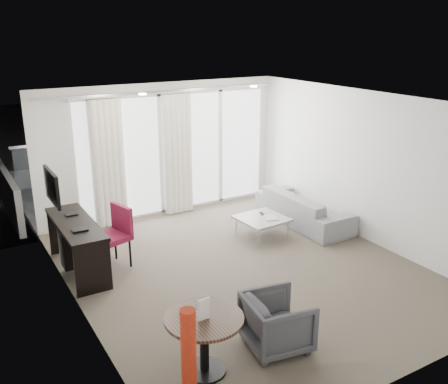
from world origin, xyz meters
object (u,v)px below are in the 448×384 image
desk (78,247)px  red_lamp (189,365)px  rattan_chair_a (185,166)px  desk_chair (111,238)px  tub_armchair (277,322)px  coffee_table (262,227)px  round_table (204,345)px  sofa (304,208)px  rattan_chair_b (210,167)px

desk → red_lamp: (0.10, -3.59, 0.18)m
rattan_chair_a → desk_chair: bearing=-131.3°
tub_armchair → desk_chair: bearing=27.3°
red_lamp → coffee_table: size_ratio=1.47×
round_table → tub_armchair: size_ratio=1.18×
round_table → sofa: round_table is taller
coffee_table → rattan_chair_b: size_ratio=0.98×
tub_armchair → sofa: (2.77, 2.91, -0.02)m
desk_chair → coffee_table: size_ratio=1.22×
tub_armchair → rattan_chair_b: 6.57m
sofa → rattan_chair_b: size_ratio=2.56×
round_table → tub_armchair: (0.94, -0.04, -0.01)m
tub_armchair → rattan_chair_a: (2.06, 6.60, 0.04)m
coffee_table → red_lamp: bearing=-133.4°
desk → rattan_chair_b: bearing=36.9°
desk → sofa: 4.25m
desk → desk_chair: size_ratio=1.76×
desk → tub_armchair: size_ratio=2.38×
sofa → tub_armchair: bearing=136.5°
tub_armchair → rattan_chair_a: 6.91m
tub_armchair → coffee_table: (1.71, 2.79, -0.15)m
red_lamp → rattan_chair_b: 7.61m
desk → coffee_table: size_ratio=2.14×
sofa → rattan_chair_a: (-0.70, 3.68, 0.06)m
tub_armchair → desk: bearing=34.4°
desk → round_table: (0.54, -3.08, -0.06)m
round_table → coffee_table: bearing=46.1°
coffee_table → rattan_chair_a: rattan_chair_a is taller
round_table → rattan_chair_a: rattan_chair_a is taller
sofa → rattan_chair_b: 3.19m
rattan_chair_b → tub_armchair: bearing=-132.5°
desk → tub_armchair: bearing=-64.6°
red_lamp → rattan_chair_b: bearing=59.6°
desk_chair → desk: bearing=149.6°
round_table → rattan_chair_a: size_ratio=1.15×
desk → sofa: desk is taller
red_lamp → tub_armchair: bearing=18.9°
red_lamp → round_table: bearing=49.5°
desk_chair → coffee_table: bearing=-19.8°
coffee_table → sofa: 1.07m
desk_chair → red_lamp: bearing=-112.0°
desk_chair → tub_armchair: 3.16m
tub_armchair → round_table: bearing=96.7°
round_table → tub_armchair: 0.94m
desk → tub_armchair: (1.48, -3.12, -0.07)m
desk → red_lamp: red_lamp is taller
round_table → sofa: (3.71, 2.88, -0.03)m
sofa → desk_chair: bearing=88.8°
red_lamp → sofa: 5.36m
rattan_chair_b → desk: bearing=-163.4°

